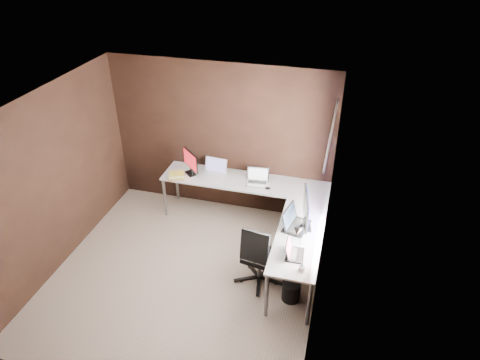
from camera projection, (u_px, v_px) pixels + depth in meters
The scene contains 15 objects.
room at pixel (206, 201), 5.30m from camera, with size 3.60×3.60×2.50m.
desk at pixel (261, 203), 6.31m from camera, with size 2.65×2.25×0.73m.
drawer_pedestal at pixel (300, 225), 6.47m from camera, with size 0.42×0.50×0.60m, color silver.
monitor_left at pixel (191, 162), 6.80m from camera, with size 0.35×0.33×0.40m.
monitor_right at pixel (306, 209), 5.59m from camera, with size 0.19×0.61×0.51m.
laptop_white at pixel (215, 171), 6.89m from camera, with size 0.39×0.30×0.25m.
laptop_silver at pixel (257, 180), 6.66m from camera, with size 0.37×0.28×0.23m.
laptop_black_big at pixel (294, 222), 5.73m from camera, with size 0.37×0.47×0.27m.
laptop_black_small at pixel (292, 252), 5.25m from camera, with size 0.22×0.30×0.20m.
book_stack at pixel (177, 176), 6.79m from camera, with size 0.31×0.28×0.08m.
mouse_left at pixel (181, 177), 6.81m from camera, with size 0.08×0.05×0.03m, color black.
mouse_corner at pixel (268, 188), 6.52m from camera, with size 0.09×0.06×0.04m, color black.
desk_lamp at pixel (299, 244), 4.93m from camera, with size 0.18×0.21×0.54m.
office_chair at pixel (259, 265), 5.76m from camera, with size 0.53×0.54×0.95m.
wastebasket at pixel (291, 291), 5.55m from camera, with size 0.24×0.24×0.28m, color black.
Camera 1 is at (1.88, -4.04, 4.30)m, focal length 32.00 mm.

